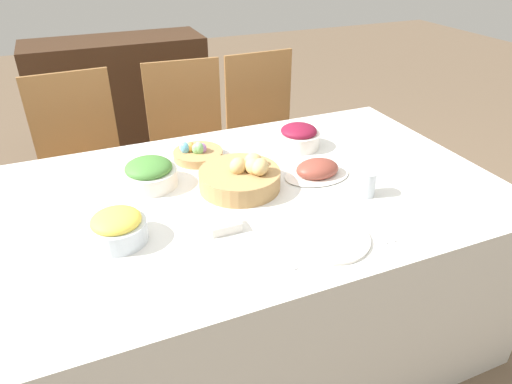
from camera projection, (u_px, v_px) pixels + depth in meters
ground_plane at (251, 331)px, 2.08m from camera, size 12.00×12.00×0.00m
dining_table at (250, 268)px, 1.89m from camera, size 1.87×1.16×0.75m
chair_far_left at (84, 166)px, 2.38m from camera, size 0.44×0.44×0.97m
chair_far_right at (267, 135)px, 2.73m from camera, size 0.43×0.43×0.97m
chair_far_center at (191, 148)px, 2.57m from camera, size 0.45×0.45×0.97m
sideboard at (123, 107)px, 3.25m from camera, size 1.17×0.44×0.95m
bread_basket at (241, 177)px, 1.69m from camera, size 0.30×0.30×0.13m
egg_basket at (197, 153)px, 1.91m from camera, size 0.21×0.21×0.08m
ham_platter at (317, 170)px, 1.78m from camera, size 0.27×0.19×0.07m
green_salad_bowl at (149, 173)px, 1.70m from camera, size 0.21×0.21×0.11m
beet_salad_bowl at (299, 137)px, 2.00m from camera, size 0.19×0.19×0.10m
pineapple_bowl at (117, 227)px, 1.40m from camera, size 0.18×0.18×0.10m
dinner_plate at (327, 238)px, 1.43m from camera, size 0.27×0.27×0.01m
fork at (282, 251)px, 1.38m from camera, size 0.01×0.19×0.00m
knife at (370, 227)px, 1.48m from camera, size 0.01×0.19×0.00m
spoon at (377, 225)px, 1.49m from camera, size 0.01×0.19×0.00m
drinking_cup at (366, 183)px, 1.64m from camera, size 0.07×0.07×0.09m
butter_dish at (224, 226)px, 1.47m from camera, size 0.10×0.06×0.03m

